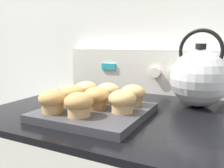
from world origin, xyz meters
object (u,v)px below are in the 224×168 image
(muffin_r2_c1, at_px, (108,92))
(muffin_r1_c0, at_px, (72,95))
(muffin_r1_c2, at_px, (122,101))
(muffin_r2_c2, at_px, (133,95))
(muffin_r0_c0, at_px, (53,101))
(muffin_r2_c0, at_px, (86,90))
(muffin_r1_c1, at_px, (96,98))
(muffin_pan, at_px, (96,112))
(muffin_r0_c1, at_px, (79,104))
(tea_kettle, at_px, (199,77))

(muffin_r2_c1, bearing_deg, muffin_r1_c0, -133.35)
(muffin_r1_c0, height_order, muffin_r1_c2, same)
(muffin_r2_c2, bearing_deg, muffin_r0_c0, -134.15)
(muffin_r1_c0, bearing_deg, muffin_r2_c0, 91.47)
(muffin_r1_c1, relative_size, muffin_r2_c2, 1.00)
(muffin_r1_c0, height_order, muffin_r1_c1, same)
(muffin_r0_c0, relative_size, muffin_r1_c0, 1.00)
(muffin_r1_c1, height_order, muffin_r2_c0, same)
(muffin_r1_c2, distance_m, muffin_r2_c1, 0.13)
(muffin_r2_c0, bearing_deg, muffin_r1_c0, -88.53)
(muffin_pan, bearing_deg, muffin_r2_c2, 46.29)
(muffin_r0_c1, height_order, muffin_r2_c1, same)
(muffin_r0_c1, height_order, muffin_r2_c0, same)
(muffin_r1_c0, xyz_separation_m, muffin_r2_c0, (-0.00, 0.08, 0.00))
(muffin_r0_c0, relative_size, muffin_r1_c2, 1.00)
(muffin_r1_c0, xyz_separation_m, muffin_r1_c1, (0.09, 0.00, 0.00))
(muffin_pan, distance_m, muffin_r0_c1, 0.10)
(muffin_r1_c0, distance_m, muffin_r1_c2, 0.17)
(muffin_r0_c1, relative_size, muffin_r1_c1, 1.00)
(muffin_r1_c2, height_order, muffin_r2_c1, same)
(muffin_r2_c0, distance_m, muffin_r2_c1, 0.08)
(muffin_pan, height_order, tea_kettle, tea_kettle)
(muffin_pan, bearing_deg, muffin_r0_c0, -134.59)
(tea_kettle, bearing_deg, muffin_r0_c0, -135.53)
(muffin_r0_c1, xyz_separation_m, muffin_r2_c2, (0.08, 0.17, 0.00))
(muffin_r1_c1, xyz_separation_m, muffin_r2_c0, (-0.09, 0.08, 0.00))
(muffin_r1_c1, bearing_deg, muffin_pan, -147.26)
(muffin_r1_c1, xyz_separation_m, tea_kettle, (0.26, 0.25, 0.05))
(muffin_r1_c2, bearing_deg, muffin_pan, 178.83)
(muffin_r1_c2, bearing_deg, muffin_r0_c1, -136.53)
(muffin_r1_c0, height_order, muffin_r2_c1, same)
(muffin_pan, relative_size, muffin_r2_c2, 3.80)
(muffin_r1_c1, distance_m, muffin_r1_c2, 0.09)
(muffin_r2_c2, bearing_deg, muffin_r1_c2, -87.28)
(muffin_r1_c2, bearing_deg, muffin_r1_c1, 177.73)
(muffin_r1_c1, relative_size, muffin_r1_c2, 1.00)
(muffin_r1_c0, relative_size, muffin_r2_c2, 1.00)
(muffin_pan, xyz_separation_m, muffin_r2_c1, (-0.00, 0.09, 0.04))
(muffin_r0_c0, xyz_separation_m, muffin_r2_c0, (-0.00, 0.17, 0.00))
(muffin_r2_c1, xyz_separation_m, muffin_r2_c2, (0.09, 0.00, 0.00))
(muffin_r1_c0, xyz_separation_m, muffin_r1_c2, (0.17, -0.00, 0.00))
(muffin_r0_c0, height_order, muffin_r1_c2, same)
(muffin_pan, bearing_deg, tea_kettle, 44.15)
(muffin_r1_c2, xyz_separation_m, muffin_r2_c2, (-0.00, 0.09, 0.00))
(muffin_r2_c2, bearing_deg, tea_kettle, 43.07)
(muffin_r2_c0, bearing_deg, tea_kettle, 25.91)
(muffin_r0_c0, relative_size, muffin_r1_c1, 1.00)
(muffin_r0_c1, bearing_deg, muffin_pan, 90.00)
(muffin_r0_c1, relative_size, muffin_r1_c0, 1.00)
(muffin_r2_c2, bearing_deg, muffin_r1_c1, -133.37)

